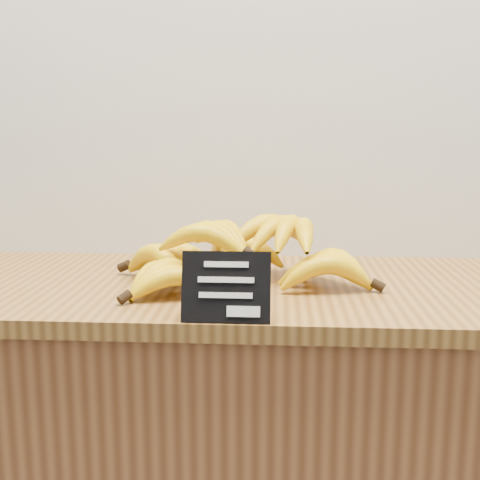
# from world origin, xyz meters

# --- Properties ---
(counter_top) EXTENTS (1.46, 0.54, 0.03)m
(counter_top) POSITION_xyz_m (-0.01, 2.75, 0.92)
(counter_top) COLOR olive
(counter_top) RESTS_ON counter
(chalkboard_sign) EXTENTS (0.14, 0.03, 0.11)m
(chalkboard_sign) POSITION_xyz_m (-0.02, 2.50, 0.98)
(chalkboard_sign) COLOR black
(chalkboard_sign) RESTS_ON counter_top
(banana_pile) EXTENTS (0.50, 0.34, 0.12)m
(banana_pile) POSITION_xyz_m (-0.02, 2.74, 0.98)
(banana_pile) COLOR yellow
(banana_pile) RESTS_ON counter_top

